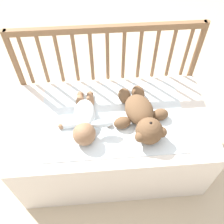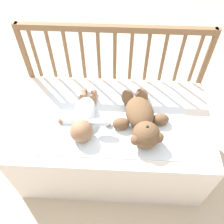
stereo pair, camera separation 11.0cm
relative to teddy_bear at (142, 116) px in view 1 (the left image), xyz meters
name	(u,v)px [view 1 (the left image)]	position (x,y,z in m)	size (l,w,h in m)	color
ground_plane	(112,158)	(-0.16, 0.04, -0.52)	(12.00, 12.00, 0.00)	#C6B293
crib_mattress	(112,141)	(-0.16, 0.04, -0.29)	(1.13, 0.63, 0.46)	white
crib_rail	(108,62)	(-0.16, 0.37, 0.07)	(1.13, 0.04, 0.84)	brown
blanket	(113,117)	(-0.15, 0.05, -0.06)	(0.81, 0.52, 0.01)	white
teddy_bear	(142,116)	(0.00, 0.00, 0.00)	(0.32, 0.43, 0.15)	brown
baby	(85,120)	(-0.31, 0.01, -0.01)	(0.31, 0.39, 0.12)	white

